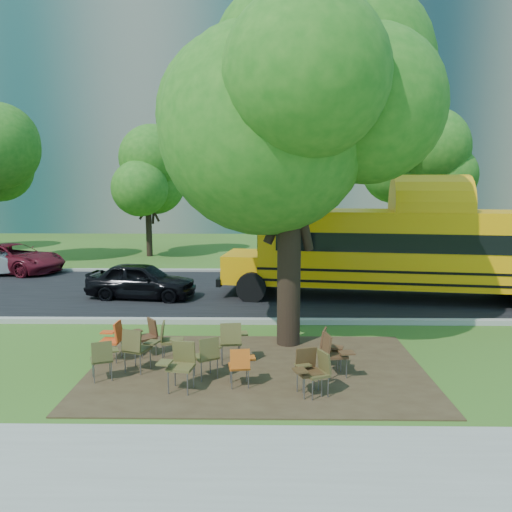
{
  "coord_description": "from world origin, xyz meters",
  "views": [
    {
      "loc": [
        1.13,
        -10.55,
        3.9
      ],
      "look_at": [
        0.93,
        3.12,
        1.9
      ],
      "focal_mm": 35.0,
      "sensor_mm": 36.0,
      "label": 1
    }
  ],
  "objects_px": {
    "chair_0": "(103,356)",
    "chair_11": "(232,338)",
    "chair_10": "(169,338)",
    "bg_car_red": "(13,258)",
    "main_tree": "(290,108)",
    "chair_9": "(147,333)",
    "chair_8": "(113,337)",
    "black_car": "(141,281)",
    "chair_2": "(208,353)",
    "chair_12": "(329,345)",
    "chair_7": "(333,351)",
    "chair_6": "(317,369)",
    "chair_1": "(137,346)",
    "chair_4": "(241,363)",
    "school_bus": "(423,249)",
    "chair_5": "(307,367)",
    "chair_3": "(180,361)"
  },
  "relations": [
    {
      "from": "chair_0",
      "to": "chair_11",
      "type": "relative_size",
      "value": 0.88
    },
    {
      "from": "chair_10",
      "to": "bg_car_red",
      "type": "relative_size",
      "value": 0.19
    },
    {
      "from": "main_tree",
      "to": "chair_9",
      "type": "relative_size",
      "value": 10.73
    },
    {
      "from": "chair_8",
      "to": "black_car",
      "type": "distance_m",
      "value": 6.09
    },
    {
      "from": "chair_2",
      "to": "black_car",
      "type": "distance_m",
      "value": 7.66
    },
    {
      "from": "chair_2",
      "to": "chair_12",
      "type": "distance_m",
      "value": 2.56
    },
    {
      "from": "chair_7",
      "to": "bg_car_red",
      "type": "distance_m",
      "value": 17.01
    },
    {
      "from": "chair_11",
      "to": "chair_10",
      "type": "bearing_deg",
      "value": 166.45
    },
    {
      "from": "chair_12",
      "to": "bg_car_red",
      "type": "distance_m",
      "value": 16.65
    },
    {
      "from": "chair_11",
      "to": "chair_12",
      "type": "distance_m",
      "value": 2.07
    },
    {
      "from": "chair_6",
      "to": "chair_10",
      "type": "height_order",
      "value": "chair_10"
    },
    {
      "from": "bg_car_red",
      "to": "chair_1",
      "type": "bearing_deg",
      "value": -126.44
    },
    {
      "from": "chair_1",
      "to": "chair_6",
      "type": "bearing_deg",
      "value": 3.18
    },
    {
      "from": "chair_7",
      "to": "chair_4",
      "type": "bearing_deg",
      "value": -83.18
    },
    {
      "from": "chair_2",
      "to": "chair_9",
      "type": "bearing_deg",
      "value": 107.31
    },
    {
      "from": "chair_7",
      "to": "main_tree",
      "type": "bearing_deg",
      "value": -168.6
    },
    {
      "from": "chair_2",
      "to": "chair_4",
      "type": "relative_size",
      "value": 1.1
    },
    {
      "from": "chair_0",
      "to": "bg_car_red",
      "type": "bearing_deg",
      "value": 100.04
    },
    {
      "from": "black_car",
      "to": "chair_1",
      "type": "bearing_deg",
      "value": -159.31
    },
    {
      "from": "main_tree",
      "to": "chair_8",
      "type": "bearing_deg",
      "value": -162.77
    },
    {
      "from": "main_tree",
      "to": "chair_4",
      "type": "xyz_separation_m",
      "value": [
        -1.04,
        -2.63,
        -5.09
      ]
    },
    {
      "from": "chair_11",
      "to": "chair_4",
      "type": "bearing_deg",
      "value": -85.44
    },
    {
      "from": "school_bus",
      "to": "chair_12",
      "type": "xyz_separation_m",
      "value": [
        -3.93,
        -6.33,
        -1.21
      ]
    },
    {
      "from": "main_tree",
      "to": "chair_6",
      "type": "relative_size",
      "value": 10.85
    },
    {
      "from": "main_tree",
      "to": "chair_9",
      "type": "height_order",
      "value": "main_tree"
    },
    {
      "from": "school_bus",
      "to": "chair_9",
      "type": "relative_size",
      "value": 14.57
    },
    {
      "from": "bg_car_red",
      "to": "chair_8",
      "type": "bearing_deg",
      "value": -127.15
    },
    {
      "from": "chair_5",
      "to": "chair_7",
      "type": "relative_size",
      "value": 0.97
    },
    {
      "from": "chair_0",
      "to": "chair_9",
      "type": "bearing_deg",
      "value": 47.44
    },
    {
      "from": "chair_0",
      "to": "black_car",
      "type": "xyz_separation_m",
      "value": [
        -0.97,
        7.15,
        0.1
      ]
    },
    {
      "from": "chair_0",
      "to": "chair_8",
      "type": "distance_m",
      "value": 1.12
    },
    {
      "from": "main_tree",
      "to": "chair_11",
      "type": "height_order",
      "value": "main_tree"
    },
    {
      "from": "main_tree",
      "to": "chair_7",
      "type": "distance_m",
      "value": 5.51
    },
    {
      "from": "chair_6",
      "to": "chair_8",
      "type": "relative_size",
      "value": 0.94
    },
    {
      "from": "chair_8",
      "to": "chair_9",
      "type": "relative_size",
      "value": 1.05
    },
    {
      "from": "chair_2",
      "to": "chair_5",
      "type": "bearing_deg",
      "value": -51.21
    },
    {
      "from": "main_tree",
      "to": "chair_11",
      "type": "xyz_separation_m",
      "value": [
        -1.29,
        -1.39,
        -5.0
      ]
    },
    {
      "from": "main_tree",
      "to": "chair_6",
      "type": "height_order",
      "value": "main_tree"
    },
    {
      "from": "chair_1",
      "to": "chair_8",
      "type": "xyz_separation_m",
      "value": [
        -0.69,
        0.68,
        -0.03
      ]
    },
    {
      "from": "chair_4",
      "to": "chair_7",
      "type": "distance_m",
      "value": 1.92
    },
    {
      "from": "chair_1",
      "to": "chair_0",
      "type": "bearing_deg",
      "value": -122.36
    },
    {
      "from": "chair_5",
      "to": "chair_6",
      "type": "xyz_separation_m",
      "value": [
        0.19,
        -0.04,
        -0.01
      ]
    },
    {
      "from": "chair_10",
      "to": "chair_4",
      "type": "bearing_deg",
      "value": 43.68
    },
    {
      "from": "school_bus",
      "to": "chair_7",
      "type": "height_order",
      "value": "school_bus"
    },
    {
      "from": "chair_0",
      "to": "chair_11",
      "type": "bearing_deg",
      "value": -2.44
    },
    {
      "from": "main_tree",
      "to": "bg_car_red",
      "type": "bearing_deg",
      "value": 140.22
    },
    {
      "from": "chair_6",
      "to": "chair_10",
      "type": "distance_m",
      "value": 3.53
    },
    {
      "from": "chair_0",
      "to": "black_car",
      "type": "bearing_deg",
      "value": 74.71
    },
    {
      "from": "school_bus",
      "to": "chair_3",
      "type": "xyz_separation_m",
      "value": [
        -6.87,
        -7.52,
        -1.15
      ]
    },
    {
      "from": "chair_1",
      "to": "chair_6",
      "type": "xyz_separation_m",
      "value": [
        3.6,
        -1.07,
        -0.06
      ]
    }
  ]
}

